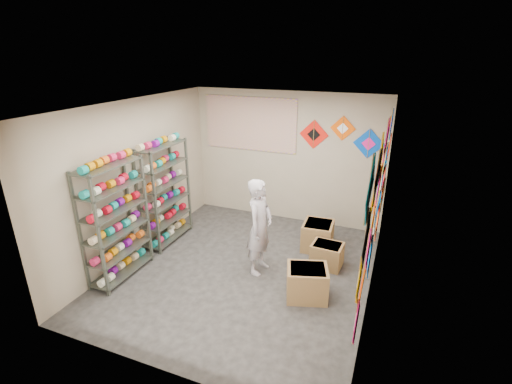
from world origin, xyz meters
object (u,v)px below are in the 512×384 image
at_px(shelf_rack_front, 116,222).
at_px(shelf_rack_back, 165,193).
at_px(carton_b, 327,255).
at_px(carton_c, 318,236).
at_px(shopkeeper, 260,227).
at_px(carton_a, 307,283).

xyz_separation_m(shelf_rack_front, shelf_rack_back, (0.00, 1.30, 0.00)).
height_order(shelf_rack_front, shelf_rack_back, same).
bearing_deg(carton_b, shelf_rack_front, -150.24).
distance_m(shelf_rack_back, carton_c, 2.93).
xyz_separation_m(shelf_rack_back, carton_c, (2.75, 0.72, -0.70)).
relative_size(shelf_rack_front, carton_b, 3.79).
distance_m(shelf_rack_back, shopkeeper, 2.06).
height_order(carton_a, carton_b, carton_a).
bearing_deg(carton_b, carton_a, -92.43).
relative_size(shelf_rack_back, shopkeeper, 1.19).
bearing_deg(shopkeeper, carton_a, -110.12).
bearing_deg(carton_a, shopkeeper, 138.22).
xyz_separation_m(shopkeeper, carton_a, (0.91, -0.41, -0.55)).
height_order(shelf_rack_back, carton_a, shelf_rack_back).
height_order(carton_a, carton_c, carton_c).
bearing_deg(shopkeeper, shelf_rack_back, 84.32).
distance_m(shelf_rack_front, shopkeeper, 2.24).
relative_size(carton_a, carton_c, 1.01).
height_order(shelf_rack_front, carton_c, shelf_rack_front).
distance_m(shopkeeper, carton_c, 1.41).
relative_size(shelf_rack_back, carton_a, 3.25).
distance_m(carton_a, carton_b, 0.95).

